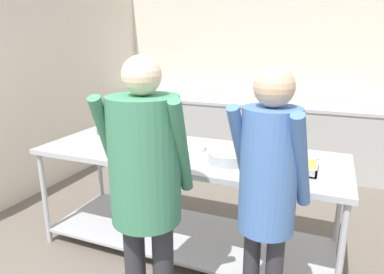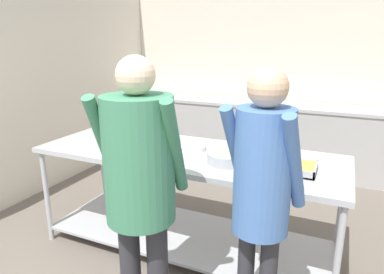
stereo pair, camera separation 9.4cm
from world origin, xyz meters
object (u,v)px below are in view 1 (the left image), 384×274
at_px(serving_tray_vegetables, 289,165).
at_px(guest_serving_right, 268,182).
at_px(serving_tray_roast, 125,131).
at_px(guest_serving_left, 145,176).
at_px(sauce_pan, 228,157).
at_px(serving_tray_greens, 141,150).
at_px(plate_stack, 191,147).

bearing_deg(serving_tray_vegetables, guest_serving_right, -94.11).
distance_m(serving_tray_roast, guest_serving_left, 1.50).
distance_m(sauce_pan, serving_tray_vegetables, 0.44).
distance_m(serving_tray_roast, guest_serving_right, 1.84).
relative_size(serving_tray_greens, guest_serving_right, 0.22).
bearing_deg(serving_tray_vegetables, guest_serving_left, -130.12).
bearing_deg(plate_stack, guest_serving_left, -82.78).
relative_size(serving_tray_greens, plate_stack, 1.46).
bearing_deg(sauce_pan, plate_stack, 152.86).
relative_size(sauce_pan, guest_serving_left, 0.25).
distance_m(plate_stack, serving_tray_vegetables, 0.83).
bearing_deg(plate_stack, sauce_pan, -27.14).
distance_m(serving_tray_vegetables, guest_serving_right, 0.63).
bearing_deg(serving_tray_vegetables, sauce_pan, -174.13).
xyz_separation_m(plate_stack, guest_serving_left, (0.12, -0.97, 0.13)).
bearing_deg(plate_stack, serving_tray_roast, 164.63).
height_order(serving_tray_roast, serving_tray_vegetables, same).
bearing_deg(plate_stack, serving_tray_greens, -145.99).
xyz_separation_m(serving_tray_greens, guest_serving_right, (1.11, -0.54, 0.12)).
bearing_deg(serving_tray_vegetables, plate_stack, 169.73).
bearing_deg(sauce_pan, serving_tray_roast, 160.62).
relative_size(sauce_pan, guest_serving_right, 0.26).
relative_size(serving_tray_roast, serving_tray_vegetables, 1.18).
height_order(serving_tray_greens, serving_tray_vegetables, same).
distance_m(sauce_pan, guest_serving_right, 0.70).
height_order(serving_tray_vegetables, guest_serving_right, guest_serving_right).
height_order(serving_tray_roast, plate_stack, serving_tray_roast).
xyz_separation_m(serving_tray_roast, serving_tray_greens, (0.44, -0.45, -0.00)).
bearing_deg(guest_serving_left, serving_tray_vegetables, 49.88).
bearing_deg(serving_tray_vegetables, serving_tray_greens, -175.86).
relative_size(plate_stack, guest_serving_right, 0.15).
bearing_deg(sauce_pan, guest_serving_left, -108.07).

